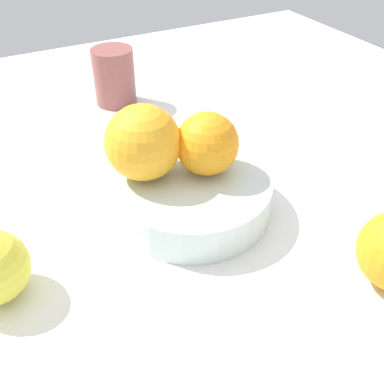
{
  "coord_description": "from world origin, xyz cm",
  "views": [
    {
      "loc": [
        32.82,
        -17.34,
        30.73
      ],
      "look_at": [
        0.0,
        0.0,
        2.34
      ],
      "focal_mm": 42.21,
      "sensor_mm": 36.0,
      "label": 1
    }
  ],
  "objects_px": {
    "fruit_bowl": "(192,196)",
    "orange_in_bowl_0": "(207,144)",
    "ceramic_cup": "(114,77)",
    "orange_in_bowl_1": "(143,143)"
  },
  "relations": [
    {
      "from": "fruit_bowl",
      "to": "orange_in_bowl_0",
      "type": "distance_m",
      "value": 0.06
    },
    {
      "from": "fruit_bowl",
      "to": "orange_in_bowl_0",
      "type": "relative_size",
      "value": 2.53
    },
    {
      "from": "orange_in_bowl_0",
      "to": "ceramic_cup",
      "type": "height_order",
      "value": "orange_in_bowl_0"
    },
    {
      "from": "orange_in_bowl_0",
      "to": "ceramic_cup",
      "type": "distance_m",
      "value": 0.27
    },
    {
      "from": "fruit_bowl",
      "to": "orange_in_bowl_1",
      "type": "relative_size",
      "value": 2.15
    },
    {
      "from": "fruit_bowl",
      "to": "orange_in_bowl_1",
      "type": "height_order",
      "value": "orange_in_bowl_1"
    },
    {
      "from": "ceramic_cup",
      "to": "orange_in_bowl_1",
      "type": "bearing_deg",
      "value": -12.88
    },
    {
      "from": "fruit_bowl",
      "to": "orange_in_bowl_1",
      "type": "distance_m",
      "value": 0.08
    },
    {
      "from": "fruit_bowl",
      "to": "ceramic_cup",
      "type": "relative_size",
      "value": 2.0
    },
    {
      "from": "orange_in_bowl_0",
      "to": "ceramic_cup",
      "type": "relative_size",
      "value": 0.79
    }
  ]
}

